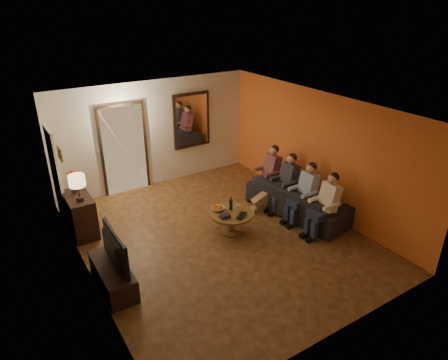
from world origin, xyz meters
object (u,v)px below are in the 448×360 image
tv (109,250)px  bowl (218,209)px  table_lamp (78,188)px  laptop (244,216)px  dresser (81,215)px  person_b (305,195)px  person_d (269,175)px  coffee_table (231,222)px  sofa (298,199)px  tv_stand (113,276)px  person_c (286,184)px  wine_bottle (231,203)px  dog (262,200)px  person_a (326,207)px

tv → bowl: 2.45m
table_lamp → laptop: (2.65, -1.64, -0.63)m
dresser → person_b: 4.57m
person_d → coffee_table: person_d is taller
dresser → tv: tv is taller
table_lamp → sofa: bearing=-19.4°
tv_stand → sofa: (4.20, 0.25, 0.14)m
bowl → person_c: bearing=-1.3°
dresser → wine_bottle: bearing=-29.6°
tv_stand → sofa: bearing=3.4°
sofa → dog: bearing=42.7°
bowl → wine_bottle: size_ratio=0.84×
wine_bottle → person_b: bearing=-19.1°
tv_stand → sofa: size_ratio=0.52×
dog → person_c: bearing=-15.9°
person_b → wine_bottle: size_ratio=3.87×
wine_bottle → tv_stand: bearing=-169.7°
table_lamp → person_a: bearing=-30.1°
person_b → person_d: same height
dresser → person_c: person_c is taller
sofa → person_b: person_b is taller
dog → dresser: bearing=165.4°
tv_stand → person_c: size_ratio=1.02×
dresser → person_b: person_b is taller
person_a → dog: 1.51m
person_d → wine_bottle: bearing=-155.7°
tv → coffee_table: bearing=-81.7°
dresser → table_lamp: 0.72m
dresser → person_b: size_ratio=0.77×
person_a → person_b: 0.60m
person_c → coffee_table: bearing=-173.4°
table_lamp → wine_bottle: bearing=-25.8°
dresser → wine_bottle: 3.00m
dog → person_a: bearing=-65.7°
tv → wine_bottle: bearing=-79.7°
dresser → person_a: (4.10, -2.60, 0.19)m
sofa → wine_bottle: bearing=73.4°
coffee_table → wine_bottle: size_ratio=2.85×
dog → wine_bottle: size_ratio=1.81×
person_d → wine_bottle: size_ratio=3.87×
person_b → person_d: (0.00, 1.20, 0.00)m
table_lamp → person_a: 4.77m
person_c → bowl: bearing=178.7°
tv → person_b: bearing=-90.7°
coffee_table → bowl: bearing=129.3°
person_c → laptop: person_c is taller
dog → laptop: dog is taller
table_lamp → coffee_table: table_lamp is taller
table_lamp → coffee_table: bearing=-28.0°
person_d → wine_bottle: 1.65m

